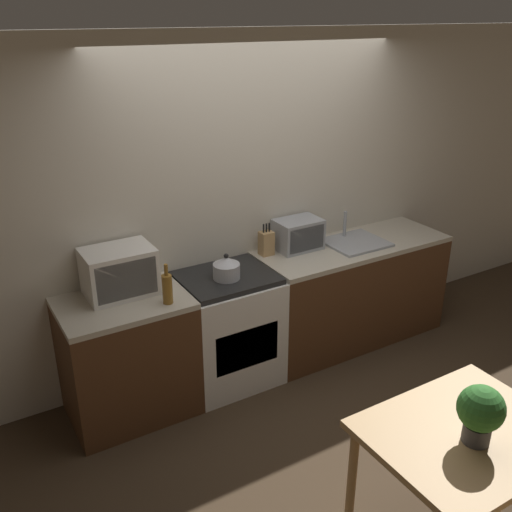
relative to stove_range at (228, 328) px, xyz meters
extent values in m
plane|color=#3D2D1E|center=(0.41, -0.61, -0.45)|extent=(16.00, 16.00, 0.00)
cube|color=beige|center=(0.41, 0.34, 0.85)|extent=(10.00, 0.06, 2.60)
cube|color=#4C2D19|center=(-0.80, 0.00, -0.02)|extent=(0.87, 0.62, 0.86)
cube|color=#B7AD99|center=(-0.80, 0.00, 0.43)|extent=(0.87, 0.62, 0.04)
cube|color=#4C2D19|center=(1.21, 0.00, -0.02)|extent=(1.70, 0.62, 0.86)
cube|color=#B7AD99|center=(1.21, 0.00, 0.43)|extent=(1.70, 0.62, 0.04)
cube|color=silver|center=(0.00, 0.00, -0.02)|extent=(0.72, 0.62, 0.86)
cube|color=black|center=(0.00, 0.00, 0.43)|extent=(0.69, 0.57, 0.04)
cube|color=black|center=(0.00, -0.30, -0.02)|extent=(0.52, 0.02, 0.32)
cylinder|color=#B7B7BC|center=(-0.02, -0.04, 0.51)|extent=(0.20, 0.20, 0.11)
cone|color=#B7B7BC|center=(-0.02, -0.04, 0.59)|extent=(0.19, 0.19, 0.05)
sphere|color=black|center=(-0.02, -0.04, 0.63)|extent=(0.04, 0.04, 0.04)
cube|color=silver|center=(-0.76, 0.12, 0.62)|extent=(0.47, 0.34, 0.33)
cube|color=black|center=(-0.76, -0.04, 0.62)|extent=(0.41, 0.01, 0.26)
cylinder|color=olive|center=(-0.54, -0.18, 0.55)|extent=(0.07, 0.07, 0.20)
cylinder|color=olive|center=(-0.54, -0.18, 0.70)|extent=(0.03, 0.03, 0.08)
cube|color=tan|center=(0.46, 0.19, 0.55)|extent=(0.11, 0.09, 0.19)
cylinder|color=black|center=(0.44, 0.19, 0.68)|extent=(0.01, 0.01, 0.07)
cylinder|color=black|center=(0.46, 0.19, 0.68)|extent=(0.01, 0.01, 0.07)
cylinder|color=black|center=(0.49, 0.19, 0.68)|extent=(0.01, 0.01, 0.07)
cube|color=#999BA0|center=(0.75, 0.16, 0.58)|extent=(0.37, 0.26, 0.25)
cube|color=black|center=(0.75, 0.04, 0.58)|extent=(0.33, 0.01, 0.20)
cube|color=#999BA0|center=(1.23, 0.00, 0.46)|extent=(0.49, 0.43, 0.02)
cylinder|color=#999BA0|center=(1.23, 0.15, 0.58)|extent=(0.03, 0.03, 0.22)
cube|color=tan|center=(0.32, -1.97, 0.28)|extent=(1.00, 0.79, 0.04)
cylinder|color=tan|center=(-0.12, -1.63, -0.09)|extent=(0.05, 0.05, 0.71)
cylinder|color=tan|center=(0.76, -1.63, -0.09)|extent=(0.05, 0.05, 0.71)
cylinder|color=#424247|center=(0.30, -2.04, 0.35)|extent=(0.14, 0.14, 0.10)
sphere|color=#2D6B28|center=(0.30, -2.04, 0.50)|extent=(0.23, 0.23, 0.23)
camera|label=1|loc=(-1.77, -3.39, 2.25)|focal=40.00mm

